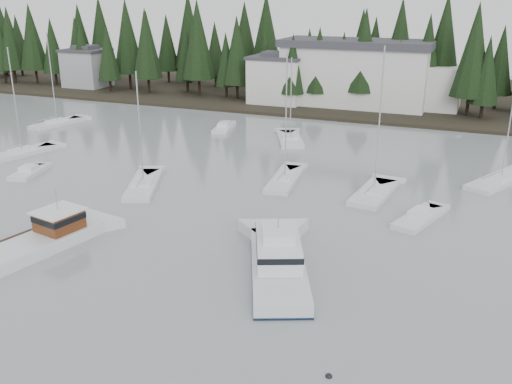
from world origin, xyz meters
TOP-DOWN VIEW (x-y plane):
  - far_shore_land at (0.00, 97.00)m, footprint 240.00×54.00m
  - conifer_treeline at (0.00, 86.00)m, footprint 200.00×22.00m
  - house_west at (-18.00, 79.00)m, footprint 9.54×7.42m
  - house_far_west at (-60.00, 81.00)m, footprint 8.48×7.42m
  - harbor_inn at (-2.96, 82.34)m, footprint 29.50×11.50m
  - lobster_boat_brown at (-14.70, 16.78)m, footprint 6.50×10.75m
  - cabin_cruiser_center at (3.92, 19.58)m, footprint 8.21×12.56m
  - sailboat_0 at (-43.38, 51.94)m, footprint 4.06×9.00m
  - sailboat_1 at (-15.43, 32.20)m, footprint 6.26×9.83m
  - sailboat_2 at (18.69, 47.95)m, footprint 7.35×10.99m
  - sailboat_3 at (-36.07, 37.05)m, footprint 4.55×8.96m
  - sailboat_5 at (-2.54, 39.36)m, footprint 3.63×9.37m
  - sailboat_6 at (-7.68, 55.98)m, footprint 6.27×9.08m
  - sailboat_9 at (7.06, 38.63)m, footprint 3.74×8.70m
  - runabout_0 at (-29.41, 31.00)m, footprint 3.46×5.74m
  - runabout_1 at (12.06, 33.59)m, footprint 4.21×7.29m
  - runabout_3 at (-18.80, 58.62)m, footprint 3.61×6.91m
  - mooring_buoy_dark at (10.39, 9.67)m, footprint 0.39×0.39m

SIDE VIEW (x-z plane):
  - far_shore_land at x=0.00m, z-range -0.50..0.50m
  - conifer_treeline at x=0.00m, z-range -10.00..10.00m
  - mooring_buoy_dark at x=10.39m, z-range -0.19..0.19m
  - sailboat_6 at x=-7.68m, z-range -5.73..5.84m
  - sailboat_2 at x=18.69m, z-range -6.62..6.74m
  - sailboat_1 at x=-15.43m, z-range -6.11..6.23m
  - sailboat_3 at x=-36.07m, z-range -6.66..6.81m
  - sailboat_0 at x=-43.38m, z-range -6.92..7.08m
  - sailboat_5 at x=-2.54m, z-range -7.02..7.20m
  - sailboat_9 at x=7.06m, z-range -7.38..7.55m
  - runabout_0 at x=-29.41m, z-range -0.58..0.84m
  - runabout_1 at x=12.06m, z-range -0.58..0.84m
  - runabout_3 at x=-18.80m, z-range -0.58..0.84m
  - lobster_boat_brown at x=-14.70m, z-range -1.96..3.12m
  - cabin_cruiser_center at x=3.92m, z-range -1.81..3.37m
  - house_far_west at x=-60.00m, z-range 0.28..8.53m
  - house_west at x=-18.00m, z-range 0.28..9.03m
  - harbor_inn at x=-2.96m, z-range 0.33..11.23m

